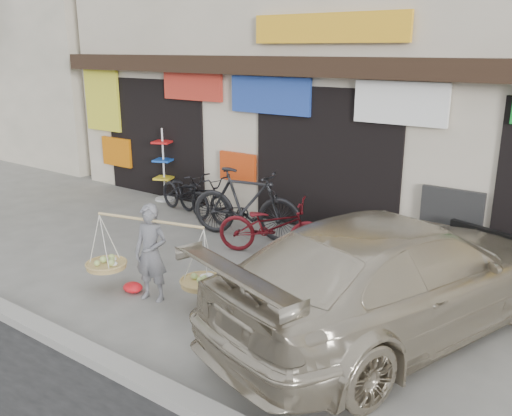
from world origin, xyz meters
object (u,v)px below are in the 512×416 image
Objects in this scene: display_rack at (164,172)px; suv at (396,275)px; street_vendor at (151,257)px; bike_2 at (272,226)px; bike_0 at (185,192)px; bike_1 at (246,204)px; bike_3 at (203,196)px.

suv is at bearing -21.54° from display_rack.
street_vendor is 1.11× the size of bike_2.
display_rack is (-1.12, 0.49, 0.21)m from bike_0.
bike_2 is at bearing 68.58° from street_vendor.
bike_1 reaches higher than bike_0.
bike_2 is 4.15m from display_rack.
bike_0 is 2.93m from bike_2.
bike_0 is at bearing 113.51° from street_vendor.
bike_1 reaches higher than bike_3.
bike_1 is 1.54m from bike_3.
bike_3 is at bearing 47.62° from bike_2.
bike_0 is 1.24m from display_rack.
street_vendor is at bearing 150.05° from bike_2.
bike_1 is 1.30× the size of display_rack.
suv reaches higher than street_vendor.
bike_0 is at bearing 64.13° from bike_1.
display_rack reaches higher than suv.
bike_2 is (0.85, -0.39, -0.16)m from bike_1.
bike_1 is at bearing -7.68° from suv.
display_rack is (-1.61, 0.49, 0.21)m from bike_3.
bike_2 is 0.34× the size of suv.
bike_3 is at bearing -5.65° from suv.
bike_1 is 3.90m from suv.
bike_1 is at bearing -17.32° from display_rack.
bike_1 reaches higher than bike_2.
bike_1 is (1.95, -0.47, 0.19)m from bike_0.
suv is (5.00, -2.12, 0.27)m from bike_3.
bike_1 is 1.23× the size of bike_3.
bike_0 is (-2.46, 3.28, -0.16)m from street_vendor.
bike_3 is (-2.31, 0.86, -0.03)m from bike_2.
bike_2 is 2.98m from suv.
street_vendor reaches higher than bike_2.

